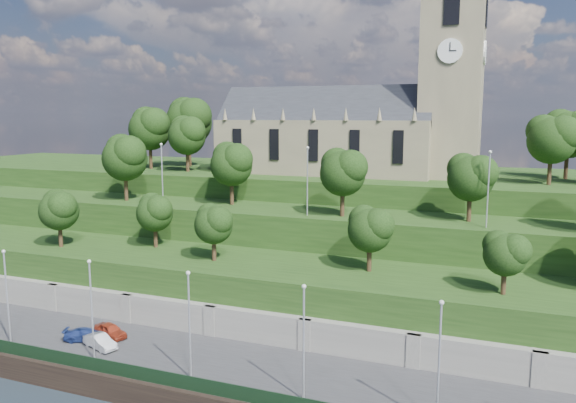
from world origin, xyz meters
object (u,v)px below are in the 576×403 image
at_px(car_right, 86,335).
at_px(car_left, 110,330).
at_px(car_middle, 100,342).
at_px(church, 357,123).

bearing_deg(car_right, car_left, -67.60).
xyz_separation_m(car_middle, car_right, (-2.48, 0.97, -0.04)).
relative_size(car_left, car_right, 0.95).
relative_size(church, car_middle, 9.80).
xyz_separation_m(car_left, car_right, (-1.62, -1.61, -0.07)).
distance_m(church, car_right, 47.90).
bearing_deg(car_right, church, -44.51).
distance_m(car_left, car_right, 2.28).
bearing_deg(church, car_middle, -108.61).
height_order(church, car_middle, church).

